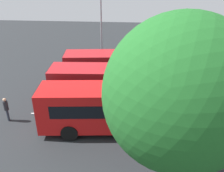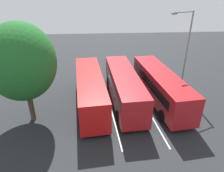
% 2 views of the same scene
% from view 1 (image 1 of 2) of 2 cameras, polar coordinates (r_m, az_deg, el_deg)
% --- Properties ---
extents(ground_plane, '(68.76, 68.76, 0.00)m').
position_cam_1_polar(ground_plane, '(19.31, 3.03, -3.92)').
color(ground_plane, '#232628').
extents(bus_far_left, '(11.19, 3.64, 3.10)m').
position_cam_1_polar(bus_far_left, '(21.69, 3.11, 4.62)').
color(bus_far_left, '#AD191E').
rests_on(bus_far_left, ground).
extents(bus_center_left, '(11.12, 3.14, 3.10)m').
position_cam_1_polar(bus_center_left, '(18.29, 2.16, 0.42)').
color(bus_center_left, '#AD191E').
rests_on(bus_center_left, ground).
extents(bus_center_right, '(11.17, 3.51, 3.10)m').
position_cam_1_polar(bus_center_right, '(15.29, 2.94, -5.10)').
color(bus_center_right, red).
rests_on(bus_center_right, ground).
extents(pedestrian, '(0.45, 0.45, 1.83)m').
position_cam_1_polar(pedestrian, '(18.04, -24.42, -4.79)').
color(pedestrian, '#232833').
rests_on(pedestrian, ground).
extents(street_lamp, '(1.17, 2.62, 8.63)m').
position_cam_1_polar(street_lamp, '(24.02, -2.50, 14.76)').
color(street_lamp, gray).
rests_on(street_lamp, ground).
extents(depot_tree, '(5.95, 5.36, 8.56)m').
position_cam_1_polar(depot_tree, '(9.20, 16.24, -2.24)').
color(depot_tree, '#4C3823').
rests_on(depot_tree, ground).
extents(lane_stripe_outer_left, '(13.95, 1.24, 0.01)m').
position_cam_1_polar(lane_stripe_outer_left, '(20.86, 3.23, -1.50)').
color(lane_stripe_outer_left, silver).
rests_on(lane_stripe_outer_left, ground).
extents(lane_stripe_inner_left, '(13.95, 1.24, 0.01)m').
position_cam_1_polar(lane_stripe_inner_left, '(17.79, 2.81, -6.74)').
color(lane_stripe_inner_left, silver).
rests_on(lane_stripe_inner_left, ground).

